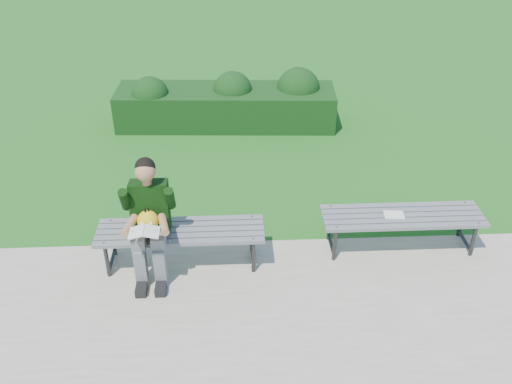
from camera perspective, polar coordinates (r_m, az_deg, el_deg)
The scene contains 7 objects.
ground at distance 6.73m, azimuth -2.14°, elevation -5.11°, with size 80.00×80.00×0.00m.
walkway at distance 5.43m, azimuth -1.81°, elevation -16.23°, with size 30.00×3.50×0.02m.
hedge at distance 9.40m, azimuth -2.59°, elevation 8.95°, with size 3.56×1.07×0.92m.
bench_left at distance 6.22m, azimuth -7.56°, elevation -4.15°, with size 1.80×0.50×0.46m.
bench_right at distance 6.61m, azimuth 14.41°, elevation -2.60°, with size 1.80×0.50×0.46m.
seated_boy at distance 6.01m, azimuth -10.66°, elevation -2.42°, with size 0.56×0.76×1.31m.
paper_sheet at distance 6.55m, azimuth 13.64°, elevation -2.22°, with size 0.23×0.18×0.01m.
Camera 1 is at (-0.01, -5.37, 4.06)m, focal length 40.00 mm.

